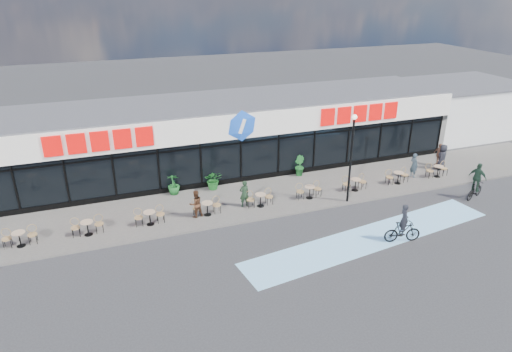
{
  "coord_description": "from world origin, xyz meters",
  "views": [
    {
      "loc": [
        -8.09,
        -17.83,
        11.64
      ],
      "look_at": [
        -0.29,
        3.5,
        1.92
      ],
      "focal_mm": 32.0,
      "sensor_mm": 36.0,
      "label": 1
    }
  ],
  "objects_px": {
    "potted_plant_left": "(174,184)",
    "potted_plant_mid": "(214,180)",
    "potted_plant_right": "(299,166)",
    "pedestrian_b": "(414,165)",
    "pedestrian_c": "(442,157)",
    "cyclist_a": "(403,229)",
    "bistro_set_0": "(20,237)",
    "patron_left": "(244,194)",
    "pedestrian_a": "(439,154)",
    "cyclist_b": "(476,184)",
    "patron_right": "(196,204)",
    "lamp_post": "(351,151)"
  },
  "relations": [
    {
      "from": "bistro_set_0",
      "to": "patron_left",
      "type": "distance_m",
      "value": 11.28
    },
    {
      "from": "patron_left",
      "to": "pedestrian_a",
      "type": "height_order",
      "value": "pedestrian_a"
    },
    {
      "from": "pedestrian_b",
      "to": "cyclist_a",
      "type": "bearing_deg",
      "value": 133.19
    },
    {
      "from": "pedestrian_b",
      "to": "potted_plant_left",
      "type": "bearing_deg",
      "value": 74.07
    },
    {
      "from": "lamp_post",
      "to": "potted_plant_mid",
      "type": "bearing_deg",
      "value": 147.8
    },
    {
      "from": "pedestrian_a",
      "to": "cyclist_b",
      "type": "distance_m",
      "value": 4.94
    },
    {
      "from": "pedestrian_c",
      "to": "pedestrian_a",
      "type": "bearing_deg",
      "value": -144.21
    },
    {
      "from": "potted_plant_left",
      "to": "pedestrian_c",
      "type": "bearing_deg",
      "value": -7.31
    },
    {
      "from": "patron_left",
      "to": "potted_plant_left",
      "type": "bearing_deg",
      "value": -45.39
    },
    {
      "from": "potted_plant_mid",
      "to": "patron_right",
      "type": "distance_m",
      "value": 3.59
    },
    {
      "from": "pedestrian_c",
      "to": "cyclist_a",
      "type": "distance_m",
      "value": 10.51
    },
    {
      "from": "potted_plant_right",
      "to": "patron_left",
      "type": "bearing_deg",
      "value": -147.66
    },
    {
      "from": "lamp_post",
      "to": "patron_right",
      "type": "distance_m",
      "value": 8.88
    },
    {
      "from": "pedestrian_a",
      "to": "patron_right",
      "type": "bearing_deg",
      "value": -88.13
    },
    {
      "from": "pedestrian_c",
      "to": "cyclist_a",
      "type": "xyz_separation_m",
      "value": [
        -8.08,
        -6.72,
        -0.24
      ]
    },
    {
      "from": "potted_plant_right",
      "to": "lamp_post",
      "type": "bearing_deg",
      "value": -77.37
    },
    {
      "from": "patron_right",
      "to": "pedestrian_b",
      "type": "relative_size",
      "value": 0.96
    },
    {
      "from": "cyclist_a",
      "to": "bistro_set_0",
      "type": "bearing_deg",
      "value": 161.46
    },
    {
      "from": "pedestrian_a",
      "to": "cyclist_a",
      "type": "distance_m",
      "value": 11.06
    },
    {
      "from": "potted_plant_left",
      "to": "potted_plant_mid",
      "type": "bearing_deg",
      "value": -3.03
    },
    {
      "from": "potted_plant_right",
      "to": "pedestrian_c",
      "type": "height_order",
      "value": "pedestrian_c"
    },
    {
      "from": "pedestrian_b",
      "to": "cyclist_a",
      "type": "relative_size",
      "value": 0.79
    },
    {
      "from": "patron_right",
      "to": "pedestrian_c",
      "type": "xyz_separation_m",
      "value": [
        16.88,
        0.98,
        0.1
      ]
    },
    {
      "from": "patron_right",
      "to": "patron_left",
      "type": "bearing_deg",
      "value": 173.52
    },
    {
      "from": "lamp_post",
      "to": "cyclist_b",
      "type": "height_order",
      "value": "lamp_post"
    },
    {
      "from": "pedestrian_a",
      "to": "cyclist_a",
      "type": "height_order",
      "value": "cyclist_a"
    },
    {
      "from": "cyclist_b",
      "to": "potted_plant_mid",
      "type": "bearing_deg",
      "value": 155.75
    },
    {
      "from": "pedestrian_c",
      "to": "potted_plant_right",
      "type": "bearing_deg",
      "value": -46.8
    },
    {
      "from": "pedestrian_c",
      "to": "cyclist_a",
      "type": "bearing_deg",
      "value": 6.7
    },
    {
      "from": "bistro_set_0",
      "to": "pedestrian_c",
      "type": "height_order",
      "value": "pedestrian_c"
    },
    {
      "from": "potted_plant_mid",
      "to": "pedestrian_a",
      "type": "bearing_deg",
      "value": -5.71
    },
    {
      "from": "bistro_set_0",
      "to": "patron_right",
      "type": "relative_size",
      "value": 1.02
    },
    {
      "from": "lamp_post",
      "to": "patron_left",
      "type": "height_order",
      "value": "lamp_post"
    },
    {
      "from": "potted_plant_mid",
      "to": "patron_left",
      "type": "height_order",
      "value": "patron_left"
    },
    {
      "from": "patron_right",
      "to": "pedestrian_a",
      "type": "bearing_deg",
      "value": 172.95
    },
    {
      "from": "potted_plant_left",
      "to": "potted_plant_mid",
      "type": "relative_size",
      "value": 1.05
    },
    {
      "from": "potted_plant_left",
      "to": "patron_right",
      "type": "xyz_separation_m",
      "value": [
        0.58,
        -3.22,
        0.14
      ]
    },
    {
      "from": "potted_plant_mid",
      "to": "cyclist_a",
      "type": "height_order",
      "value": "cyclist_a"
    },
    {
      "from": "potted_plant_right",
      "to": "pedestrian_b",
      "type": "bearing_deg",
      "value": -22.07
    },
    {
      "from": "potted_plant_left",
      "to": "potted_plant_right",
      "type": "relative_size",
      "value": 0.97
    },
    {
      "from": "bistro_set_0",
      "to": "potted_plant_mid",
      "type": "bearing_deg",
      "value": 16.47
    },
    {
      "from": "cyclist_b",
      "to": "cyclist_a",
      "type": "bearing_deg",
      "value": -159.68
    },
    {
      "from": "potted_plant_mid",
      "to": "patron_left",
      "type": "xyz_separation_m",
      "value": [
        0.99,
        -2.81,
        0.18
      ]
    },
    {
      "from": "potted_plant_right",
      "to": "cyclist_b",
      "type": "distance_m",
      "value": 10.43
    },
    {
      "from": "pedestrian_b",
      "to": "pedestrian_a",
      "type": "bearing_deg",
      "value": -75.76
    },
    {
      "from": "potted_plant_mid",
      "to": "cyclist_b",
      "type": "xyz_separation_m",
      "value": [
        13.91,
        -6.27,
        0.2
      ]
    },
    {
      "from": "patron_right",
      "to": "cyclist_a",
      "type": "height_order",
      "value": "cyclist_a"
    },
    {
      "from": "pedestrian_c",
      "to": "cyclist_b",
      "type": "xyz_separation_m",
      "value": [
        -1.17,
        -4.16,
        -0.06
      ]
    },
    {
      "from": "patron_right",
      "to": "pedestrian_c",
      "type": "relative_size",
      "value": 0.89
    },
    {
      "from": "cyclist_b",
      "to": "potted_plant_left",
      "type": "bearing_deg",
      "value": 158.57
    }
  ]
}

